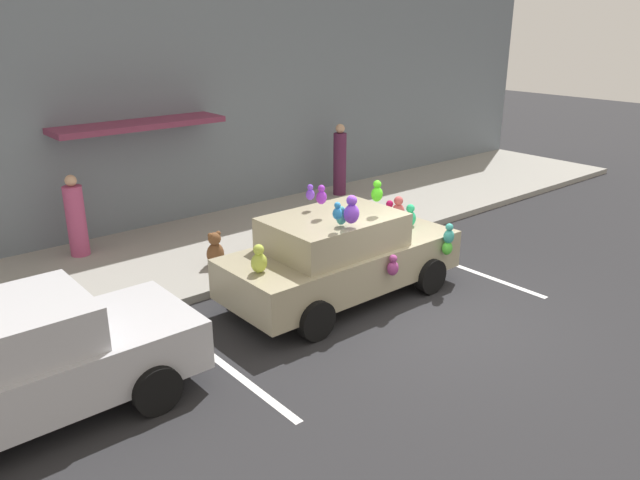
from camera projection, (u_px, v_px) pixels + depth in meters
name	position (u px, v px, depth m)	size (l,w,h in m)	color
ground_plane	(431.00, 318.00, 10.15)	(60.00, 60.00, 0.00)	#262628
sidewalk	(258.00, 236.00, 13.73)	(24.00, 4.00, 0.15)	gray
storefront_building	(199.00, 85.00, 14.20)	(24.00, 1.25, 6.40)	slate
parking_stripe_front	(464.00, 268.00, 12.18)	(0.12, 3.60, 0.01)	silver
parking_stripe_rear	(222.00, 363.00, 8.83)	(0.12, 3.60, 0.01)	silver
plush_covered_car	(341.00, 255.00, 10.64)	(4.28, 2.04, 2.14)	tan
parked_sedan_behind	(7.00, 368.00, 7.24)	(4.42, 1.93, 1.54)	#B7B7BC
teddy_bear_on_sidewalk	(215.00, 250.00, 11.86)	(0.35, 0.29, 0.67)	brown
pedestrian_near_shopfront	(340.00, 162.00, 16.41)	(0.34, 0.34, 1.90)	#522040
pedestrian_walking_past	(76.00, 219.00, 12.21)	(0.38, 0.38, 1.65)	#B14671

